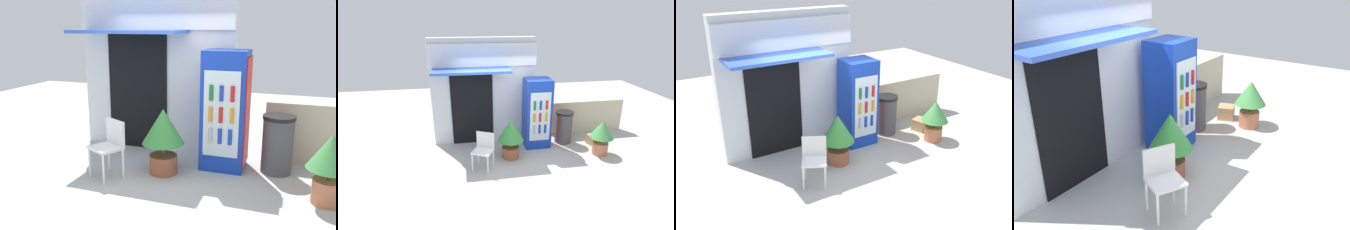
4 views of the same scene
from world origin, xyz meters
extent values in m
plane|color=#B2B2AD|center=(0.00, 0.00, 0.00)|extent=(16.00, 16.00, 0.00)
cube|color=silver|center=(-0.54, 1.57, 1.48)|extent=(2.89, 0.29, 2.97)
cube|color=white|center=(-0.54, 1.39, 2.52)|extent=(2.89, 0.08, 0.60)
cube|color=blue|center=(-0.89, 1.02, 2.19)|extent=(1.97, 0.81, 0.06)
cube|color=black|center=(-0.89, 1.41, 1.07)|extent=(1.16, 0.03, 2.14)
cube|color=#1438B2|center=(0.86, 0.96, 0.96)|extent=(0.69, 0.62, 1.93)
cube|color=silver|center=(0.86, 0.64, 0.96)|extent=(0.55, 0.02, 1.35)
cube|color=red|center=(1.22, 0.96, 0.96)|extent=(0.02, 0.56, 1.74)
cylinder|color=#B2B2B7|center=(0.71, 0.62, 0.63)|extent=(0.06, 0.06, 0.24)
cylinder|color=#1938A5|center=(0.86, 0.62, 0.63)|extent=(0.06, 0.06, 0.24)
cylinder|color=#1938A5|center=(1.01, 0.62, 0.63)|extent=(0.06, 0.06, 0.24)
cylinder|color=orange|center=(0.70, 0.62, 0.96)|extent=(0.06, 0.06, 0.24)
cylinder|color=red|center=(0.86, 0.62, 0.96)|extent=(0.06, 0.06, 0.24)
cylinder|color=orange|center=(1.03, 0.62, 0.96)|extent=(0.06, 0.06, 0.24)
cylinder|color=#196B2D|center=(0.70, 0.62, 1.30)|extent=(0.06, 0.06, 0.24)
cylinder|color=#1938A5|center=(0.86, 0.62, 1.30)|extent=(0.06, 0.06, 0.24)
cylinder|color=red|center=(1.03, 0.62, 1.30)|extent=(0.06, 0.06, 0.24)
cylinder|color=white|center=(-1.01, -0.16, 0.23)|extent=(0.04, 0.04, 0.46)
cylinder|color=white|center=(-0.66, -0.35, 0.23)|extent=(0.04, 0.04, 0.46)
cylinder|color=white|center=(-0.84, 0.15, 0.23)|extent=(0.04, 0.04, 0.46)
cylinder|color=white|center=(-0.49, -0.03, 0.23)|extent=(0.04, 0.04, 0.46)
cube|color=white|center=(-0.75, -0.10, 0.48)|extent=(0.59, 0.57, 0.04)
cube|color=white|center=(-0.66, 0.06, 0.70)|extent=(0.41, 0.25, 0.39)
cylinder|color=#995138|center=(0.01, 0.36, 0.15)|extent=(0.44, 0.44, 0.30)
cylinder|color=brown|center=(0.01, 0.36, 0.40)|extent=(0.05, 0.05, 0.19)
cone|color=#388C3D|center=(0.01, 0.36, 0.77)|extent=(0.67, 0.67, 0.55)
cylinder|color=#BC6B4C|center=(2.41, 0.13, 0.17)|extent=(0.40, 0.40, 0.33)
cylinder|color=brown|center=(2.41, 0.13, 0.41)|extent=(0.05, 0.05, 0.15)
cone|color=#47994C|center=(2.41, 0.13, 0.72)|extent=(0.61, 0.61, 0.47)
cylinder|color=#47474C|center=(1.71, 1.00, 0.44)|extent=(0.48, 0.48, 0.88)
cylinder|color=black|center=(1.71, 1.00, 0.91)|extent=(0.50, 0.50, 0.06)
cube|color=beige|center=(2.64, 1.59, 0.52)|extent=(2.36, 0.22, 1.04)
cube|color=tan|center=(2.53, 0.70, 0.14)|extent=(0.42, 0.42, 0.28)
camera|label=1|loc=(1.90, -4.70, 2.30)|focal=38.68mm
camera|label=2|loc=(-1.17, -5.66, 3.48)|focal=28.27mm
camera|label=3|loc=(-3.21, -5.31, 3.86)|focal=38.88mm
camera|label=4|loc=(-3.83, -2.40, 3.03)|focal=38.03mm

